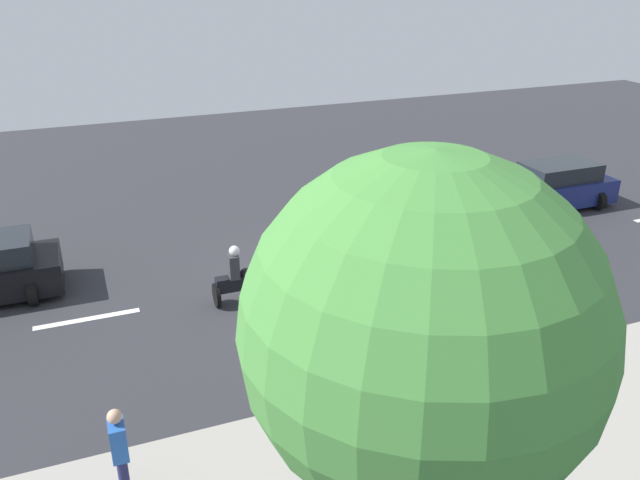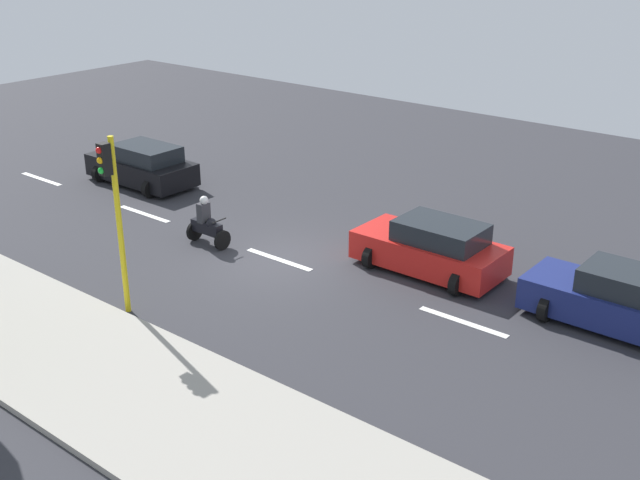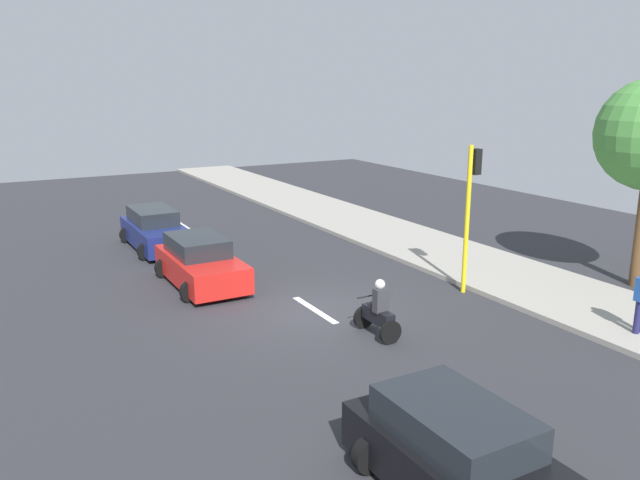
% 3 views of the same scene
% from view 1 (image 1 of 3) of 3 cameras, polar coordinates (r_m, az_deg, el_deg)
% --- Properties ---
extents(ground_plane, '(40.00, 60.00, 0.10)m').
position_cam_1_polar(ground_plane, '(17.37, 0.33, -3.42)').
color(ground_plane, '#2D2D33').
extents(sidewalk, '(4.00, 60.00, 0.15)m').
position_cam_1_polar(sidewalk, '(12.16, 13.15, -17.00)').
color(sidewalk, '#9E998E').
rests_on(sidewalk, ground).
extents(lane_stripe_north, '(0.20, 2.40, 0.01)m').
position_cam_1_polar(lane_stripe_north, '(16.38, -19.71, -6.54)').
color(lane_stripe_north, white).
rests_on(lane_stripe_north, ground).
extents(lane_stripe_mid, '(0.20, 2.40, 0.01)m').
position_cam_1_polar(lane_stripe_mid, '(17.35, 0.33, -3.26)').
color(lane_stripe_mid, white).
rests_on(lane_stripe_mid, ground).
extents(lane_stripe_south, '(0.20, 2.40, 0.01)m').
position_cam_1_polar(lane_stripe_south, '(20.14, 16.41, -0.30)').
color(lane_stripe_south, white).
rests_on(lane_stripe_south, ground).
extents(car_dark_blue, '(2.15, 4.42, 1.52)m').
position_cam_1_polar(car_dark_blue, '(23.24, 19.59, 4.39)').
color(car_dark_blue, navy).
rests_on(car_dark_blue, ground).
extents(car_red, '(2.25, 4.17, 1.52)m').
position_cam_1_polar(car_red, '(20.28, 8.28, 2.79)').
color(car_red, red).
rests_on(car_red, ground).
extents(motorcycle, '(0.60, 1.30, 1.53)m').
position_cam_1_polar(motorcycle, '(15.99, -7.14, -3.39)').
color(motorcycle, black).
rests_on(motorcycle, ground).
extents(pedestrian_near_signal, '(0.40, 0.24, 1.69)m').
position_cam_1_polar(pedestrian_near_signal, '(10.67, -17.11, -17.37)').
color(pedestrian_near_signal, '#1E1E4C').
rests_on(pedestrian_near_signal, sidewalk).
extents(traffic_light_corner, '(0.49, 0.24, 4.50)m').
position_cam_1_polar(traffic_light_corner, '(11.79, 5.32, -1.24)').
color(traffic_light_corner, yellow).
rests_on(traffic_light_corner, ground).
extents(street_tree_north, '(3.40, 3.40, 6.46)m').
position_cam_1_polar(street_tree_north, '(6.09, 8.92, -8.01)').
color(street_tree_north, brown).
rests_on(street_tree_north, ground).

